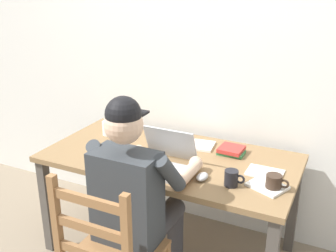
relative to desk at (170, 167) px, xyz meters
name	(u,v)px	position (x,y,z in m)	size (l,w,h in m)	color
ground_plane	(170,248)	(0.00, 0.00, -0.63)	(8.00, 8.00, 0.00)	gray
back_wall	(200,51)	(0.00, 0.48, 0.67)	(6.00, 0.04, 2.60)	silver
desk	(170,167)	(0.00, 0.00, 0.00)	(1.59, 0.81, 0.71)	olive
seated_person	(137,193)	(0.04, -0.48, 0.07)	(0.50, 0.60, 1.26)	#33383D
laptop	(163,159)	(0.03, -0.16, 0.13)	(0.33, 0.32, 0.22)	#ADAFB2
computer_mouse	(202,177)	(0.30, -0.21, 0.10)	(0.06, 0.10, 0.03)	#ADAFB2
coffee_mug_white	(109,128)	(-0.55, 0.13, 0.13)	(0.12, 0.09, 0.10)	white
coffee_mug_dark	(274,183)	(0.68, -0.15, 0.12)	(0.12, 0.09, 0.09)	#38281E
coffee_mug_spare	(232,178)	(0.47, -0.20, 0.13)	(0.11, 0.08, 0.09)	black
book_stack_main	(231,151)	(0.34, 0.20, 0.10)	(0.17, 0.15, 0.04)	#38844C
paper_pile_near_laptop	(195,145)	(0.08, 0.22, 0.09)	(0.25, 0.17, 0.02)	white
paper_pile_back_corner	(265,173)	(0.60, 0.02, 0.09)	(0.20, 0.15, 0.01)	white
paper_pile_side	(267,186)	(0.65, -0.14, 0.09)	(0.19, 0.16, 0.01)	white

